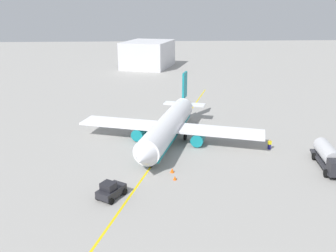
{
  "coord_description": "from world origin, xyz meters",
  "views": [
    {
      "loc": [
        54.3,
        -3.69,
        21.67
      ],
      "look_at": [
        0.0,
        0.0,
        3.0
      ],
      "focal_mm": 36.3,
      "sensor_mm": 36.0,
      "label": 1
    }
  ],
  "objects": [
    {
      "name": "refueling_worker",
      "position": [
        4.1,
        16.37,
        0.82
      ],
      "size": [
        0.44,
        0.57,
        1.71
      ],
      "color": "navy",
      "rests_on": "ground"
    },
    {
      "name": "distant_hangar",
      "position": [
        -81.91,
        -2.31,
        5.05
      ],
      "size": [
        26.6,
        22.73,
        10.11
      ],
      "color": "silver",
      "rests_on": "ground"
    },
    {
      "name": "taxi_line_marking",
      "position": [
        0.0,
        0.0,
        0.01
      ],
      "size": [
        80.12,
        27.14,
        0.01
      ],
      "primitive_type": "cube",
      "rotation": [
        0.0,
        0.0,
        -0.32
      ],
      "color": "yellow",
      "rests_on": "ground"
    },
    {
      "name": "pushback_tug",
      "position": [
        17.66,
        -8.15,
        1.01
      ],
      "size": [
        4.1,
        3.82,
        2.2
      ],
      "color": "#232328",
      "rests_on": "ground"
    },
    {
      "name": "safety_cone_nose",
      "position": [
        13.62,
        -0.01,
        0.28
      ],
      "size": [
        0.51,
        0.51,
        0.56
      ],
      "primitive_type": "cone",
      "color": "#F2590F",
      "rests_on": "ground"
    },
    {
      "name": "safety_cone_wingtip",
      "position": [
        11.42,
        -0.18,
        0.33
      ],
      "size": [
        0.59,
        0.59,
        0.66
      ],
      "primitive_type": "cone",
      "color": "#F2590F",
      "rests_on": "ground"
    },
    {
      "name": "ground_plane",
      "position": [
        0.0,
        0.0,
        0.0
      ],
      "size": [
        400.0,
        400.0,
        0.0
      ],
      "primitive_type": "plane",
      "color": "#9E9B96"
    },
    {
      "name": "airplane",
      "position": [
        -0.44,
        0.15,
        2.77
      ],
      "size": [
        30.79,
        31.84,
        9.9
      ],
      "color": "white",
      "rests_on": "ground"
    },
    {
      "name": "fuel_tanker",
      "position": [
        11.35,
        22.43,
        1.71
      ],
      "size": [
        9.71,
        4.22,
        3.15
      ],
      "color": "#2D2D33",
      "rests_on": "ground"
    }
  ]
}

